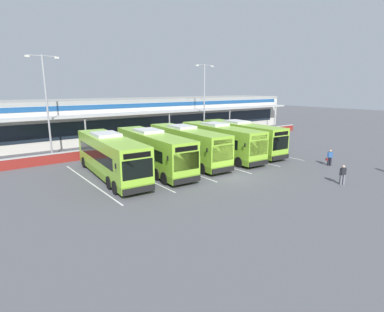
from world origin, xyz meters
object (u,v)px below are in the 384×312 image
pedestrian_with_handbag (330,157)px  coach_bus_right_centre (220,141)px  coach_bus_left_centre (153,151)px  pedestrian_child (343,174)px  lamp_post_centre (204,97)px  coach_bus_leftmost (111,157)px  lamp_post_west (47,101)px  coach_bus_rightmost (241,138)px  coach_bus_centre (187,145)px

pedestrian_with_handbag → coach_bus_right_centre: bearing=122.6°
coach_bus_left_centre → pedestrian_child: bearing=-53.6°
pedestrian_child → lamp_post_centre: size_ratio=0.15×
coach_bus_left_centre → pedestrian_with_handbag: coach_bus_left_centre is taller
coach_bus_leftmost → coach_bus_left_centre: bearing=-3.0°
coach_bus_right_centre → pedestrian_with_handbag: size_ratio=7.60×
pedestrian_child → lamp_post_west: bearing=123.9°
lamp_post_centre → pedestrian_child: bearing=-102.4°
coach_bus_rightmost → lamp_post_centre: bearing=76.1°
coach_bus_left_centre → lamp_post_centre: 18.80m
coach_bus_left_centre → coach_bus_centre: 4.38m
coach_bus_left_centre → lamp_post_centre: lamp_post_centre is taller
coach_bus_rightmost → pedestrian_with_handbag: bearing=-76.5°
pedestrian_child → lamp_post_centre: (5.20, 23.67, 5.42)m
coach_bus_left_centre → coach_bus_right_centre: size_ratio=1.00×
coach_bus_left_centre → lamp_post_centre: size_ratio=1.12×
coach_bus_left_centre → coach_bus_centre: bearing=6.8°
coach_bus_leftmost → lamp_post_west: 11.86m
coach_bus_left_centre → pedestrian_child: 16.44m
coach_bus_centre → pedestrian_child: (5.41, -13.72, -0.91)m
coach_bus_right_centre → lamp_post_west: 19.14m
coach_bus_left_centre → coach_bus_right_centre: bearing=1.3°
coach_bus_rightmost → lamp_post_west: 22.10m
coach_bus_right_centre → coach_bus_rightmost: bearing=4.3°
lamp_post_centre → coach_bus_centre: bearing=-136.8°
coach_bus_right_centre → pedestrian_child: bearing=-85.6°
coach_bus_right_centre → coach_bus_rightmost: 3.76m
coach_bus_leftmost → pedestrian_with_handbag: bearing=-26.8°
coach_bus_leftmost → lamp_post_centre: 22.09m
coach_bus_right_centre → coach_bus_rightmost: same height
coach_bus_leftmost → pedestrian_child: 19.31m
coach_bus_leftmost → coach_bus_right_centre: bearing=-0.1°
lamp_post_west → coach_bus_centre: bearing=-43.9°
coach_bus_rightmost → lamp_post_centre: (2.47, 9.98, 4.50)m
coach_bus_rightmost → pedestrian_child: size_ratio=7.60×
coach_bus_rightmost → pedestrian_with_handbag: 10.17m
coach_bus_leftmost → pedestrian_child: (13.84, -13.42, -0.91)m
coach_bus_leftmost → coach_bus_rightmost: 16.57m
coach_bus_leftmost → pedestrian_child: coach_bus_leftmost is taller
coach_bus_leftmost → coach_bus_rightmost: size_ratio=1.00×
coach_bus_right_centre → pedestrian_child: (1.03, -13.41, -0.91)m
coach_bus_leftmost → coach_bus_right_centre: (12.82, -0.01, 0.00)m
coach_bus_right_centre → lamp_post_west: lamp_post_west is taller
lamp_post_centre → coach_bus_left_centre: bearing=-145.0°
coach_bus_right_centre → pedestrian_child: coach_bus_right_centre is taller
pedestrian_with_handbag → lamp_post_west: lamp_post_west is taller
coach_bus_left_centre → coach_bus_centre: size_ratio=1.00×
coach_bus_centre → coach_bus_right_centre: bearing=-4.1°
pedestrian_with_handbag → pedestrian_child: 6.38m
coach_bus_left_centre → coach_bus_rightmost: same height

